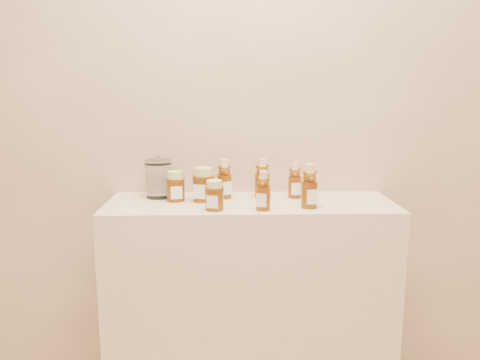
{
  "coord_description": "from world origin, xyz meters",
  "views": [
    {
      "loc": [
        -0.1,
        -0.35,
        1.36
      ],
      "look_at": [
        -0.04,
        1.52,
        1.0
      ],
      "focal_mm": 35.0,
      "sensor_mm": 36.0,
      "label": 1
    }
  ],
  "objects_px": {
    "display_table": "(250,302)",
    "bear_bottle_back_left": "(224,176)",
    "honey_jar_left": "(176,186)",
    "glass_canister": "(159,177)",
    "bear_bottle_front_left": "(263,188)"
  },
  "relations": [
    {
      "from": "display_table",
      "to": "glass_canister",
      "type": "bearing_deg",
      "value": 165.54
    },
    {
      "from": "bear_bottle_front_left",
      "to": "glass_canister",
      "type": "bearing_deg",
      "value": 170.42
    },
    {
      "from": "display_table",
      "to": "glass_canister",
      "type": "relative_size",
      "value": 6.69
    },
    {
      "from": "display_table",
      "to": "bear_bottle_back_left",
      "type": "distance_m",
      "value": 0.56
    },
    {
      "from": "honey_jar_left",
      "to": "bear_bottle_back_left",
      "type": "bearing_deg",
      "value": 1.13
    },
    {
      "from": "glass_canister",
      "to": "display_table",
      "type": "bearing_deg",
      "value": -14.46
    },
    {
      "from": "bear_bottle_back_left",
      "to": "bear_bottle_front_left",
      "type": "relative_size",
      "value": 1.1
    },
    {
      "from": "bear_bottle_front_left",
      "to": "honey_jar_left",
      "type": "xyz_separation_m",
      "value": [
        -0.36,
        0.16,
        -0.02
      ]
    },
    {
      "from": "display_table",
      "to": "glass_canister",
      "type": "distance_m",
      "value": 0.68
    },
    {
      "from": "display_table",
      "to": "bear_bottle_back_left",
      "type": "height_order",
      "value": "bear_bottle_back_left"
    },
    {
      "from": "bear_bottle_front_left",
      "to": "bear_bottle_back_left",
      "type": "bearing_deg",
      "value": 144.26
    },
    {
      "from": "glass_canister",
      "to": "bear_bottle_back_left",
      "type": "bearing_deg",
      "value": -4.46
    },
    {
      "from": "bear_bottle_back_left",
      "to": "bear_bottle_front_left",
      "type": "xyz_separation_m",
      "value": [
        0.15,
        -0.21,
        -0.01
      ]
    },
    {
      "from": "display_table",
      "to": "glass_canister",
      "type": "xyz_separation_m",
      "value": [
        -0.39,
        0.1,
        0.54
      ]
    },
    {
      "from": "bear_bottle_front_left",
      "to": "honey_jar_left",
      "type": "bearing_deg",
      "value": 173.8
    }
  ]
}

